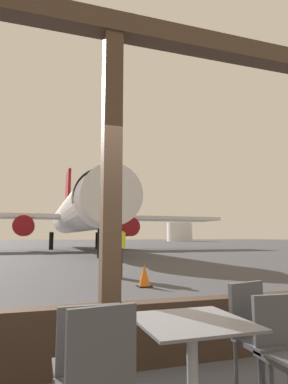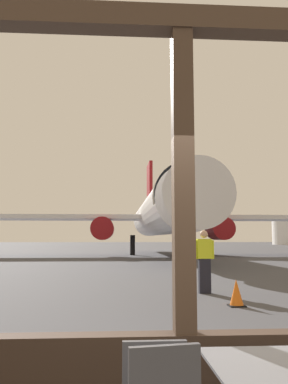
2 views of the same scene
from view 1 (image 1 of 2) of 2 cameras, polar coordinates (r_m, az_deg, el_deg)
ground_plane at (r=43.44m, az=-17.13°, el=-9.18°), size 220.00×220.00×0.00m
window_frame at (r=3.49m, az=-5.86°, el=-7.16°), size 8.45×0.24×3.84m
dining_table at (r=2.61m, az=8.42°, el=-27.91°), size 0.76×0.76×0.73m
cafe_chair_window_left at (r=2.14m, az=-8.36°, el=-28.64°), size 0.44×0.44×0.94m
cafe_chair_window_right at (r=3.11m, az=18.99°, el=-21.64°), size 0.47×0.47×0.93m
cafe_chair_aisle_left at (r=2.90m, az=23.40°, el=-23.16°), size 0.41×0.41×0.87m
cafe_chair_aisle_right at (r=2.43m, az=-10.06°, el=-26.71°), size 0.40×0.40×0.89m
airplane at (r=33.01m, az=-11.27°, el=-3.67°), size 31.39×31.18×10.44m
ground_crew_worker at (r=10.95m, az=-4.69°, el=-9.95°), size 0.57×0.22×1.74m
traffic_cone at (r=9.04m, az=0.07°, el=-14.38°), size 0.36×0.36×0.60m
fuel_storage_tank at (r=99.58m, az=6.19°, el=-6.91°), size 7.58×7.58×5.51m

